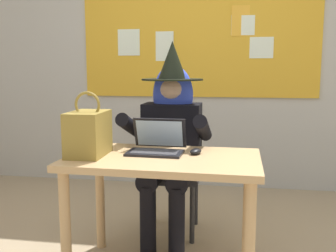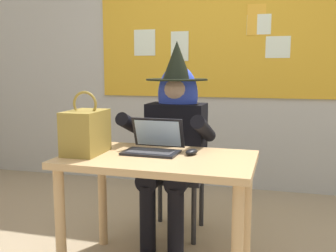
{
  "view_description": "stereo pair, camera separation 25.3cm",
  "coord_description": "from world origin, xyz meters",
  "px_view_note": "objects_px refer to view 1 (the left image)",
  "views": [
    {
      "loc": [
        0.33,
        -2.13,
        1.24
      ],
      "look_at": [
        -0.07,
        0.35,
        0.87
      ],
      "focal_mm": 41.2,
      "sensor_mm": 36.0,
      "label": 1
    },
    {
      "loc": [
        0.58,
        -2.07,
        1.24
      ],
      "look_at": [
        -0.07,
        0.35,
        0.87
      ],
      "focal_mm": 41.2,
      "sensor_mm": 36.0,
      "label": 2
    }
  ],
  "objects_px": {
    "desk_main": "(163,175)",
    "computer_mouse": "(196,151)",
    "chair_at_desk": "(173,163)",
    "laptop": "(157,145)",
    "handbag": "(88,133)",
    "person_costumed": "(171,129)"
  },
  "relations": [
    {
      "from": "person_costumed",
      "to": "handbag",
      "type": "distance_m",
      "value": 0.73
    },
    {
      "from": "computer_mouse",
      "to": "laptop",
      "type": "bearing_deg",
      "value": -166.48
    },
    {
      "from": "desk_main",
      "to": "person_costumed",
      "type": "height_order",
      "value": "person_costumed"
    },
    {
      "from": "laptop",
      "to": "handbag",
      "type": "distance_m",
      "value": 0.42
    },
    {
      "from": "handbag",
      "to": "chair_at_desk",
      "type": "bearing_deg",
      "value": 61.45
    },
    {
      "from": "laptop",
      "to": "computer_mouse",
      "type": "distance_m",
      "value": 0.24
    },
    {
      "from": "chair_at_desk",
      "to": "laptop",
      "type": "height_order",
      "value": "laptop"
    },
    {
      "from": "chair_at_desk",
      "to": "handbag",
      "type": "relative_size",
      "value": 2.43
    },
    {
      "from": "desk_main",
      "to": "handbag",
      "type": "height_order",
      "value": "handbag"
    },
    {
      "from": "handbag",
      "to": "computer_mouse",
      "type": "bearing_deg",
      "value": 11.58
    },
    {
      "from": "person_costumed",
      "to": "computer_mouse",
      "type": "xyz_separation_m",
      "value": [
        0.23,
        -0.48,
        -0.05
      ]
    },
    {
      "from": "chair_at_desk",
      "to": "computer_mouse",
      "type": "bearing_deg",
      "value": 19.62
    },
    {
      "from": "desk_main",
      "to": "chair_at_desk",
      "type": "bearing_deg",
      "value": 93.53
    },
    {
      "from": "laptop",
      "to": "computer_mouse",
      "type": "bearing_deg",
      "value": -1.31
    },
    {
      "from": "chair_at_desk",
      "to": "person_costumed",
      "type": "xyz_separation_m",
      "value": [
        -0.0,
        -0.12,
        0.28
      ]
    },
    {
      "from": "handbag",
      "to": "desk_main",
      "type": "bearing_deg",
      "value": 5.12
    },
    {
      "from": "desk_main",
      "to": "computer_mouse",
      "type": "height_order",
      "value": "computer_mouse"
    },
    {
      "from": "person_costumed",
      "to": "handbag",
      "type": "height_order",
      "value": "person_costumed"
    },
    {
      "from": "desk_main",
      "to": "person_costumed",
      "type": "bearing_deg",
      "value": 94.3
    },
    {
      "from": "computer_mouse",
      "to": "handbag",
      "type": "relative_size",
      "value": 0.28
    },
    {
      "from": "laptop",
      "to": "computer_mouse",
      "type": "height_order",
      "value": "laptop"
    },
    {
      "from": "person_costumed",
      "to": "computer_mouse",
      "type": "relative_size",
      "value": 13.84
    }
  ]
}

